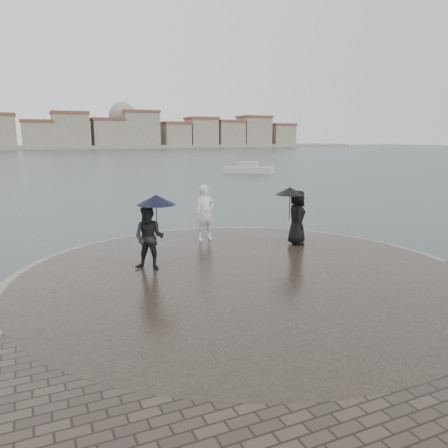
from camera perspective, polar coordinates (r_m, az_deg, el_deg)
name	(u,v)px	position (r m, az deg, el deg)	size (l,w,h in m)	color
ground	(324,338)	(9.22, 12.90, -14.26)	(400.00, 400.00, 0.00)	#2B3835
kerb_ring	(244,279)	(11.91, 2.62, -7.21)	(12.50, 12.50, 0.32)	gray
quay_tip	(244,278)	(11.90, 2.62, -7.12)	(11.90, 11.90, 0.36)	#2D261E
statue	(205,213)	(15.31, -2.45, 1.48)	(0.71, 0.47, 1.95)	silver
visitor_left	(151,228)	(12.03, -9.51, -0.55)	(1.35, 1.17, 2.04)	black
visitor_right	(296,212)	(14.87, 9.33, 1.57)	(1.20, 1.13, 1.95)	black
far_skyline	(17,133)	(167.26, -25.42, 10.72)	(260.00, 20.00, 37.00)	gray
boats	(118,177)	(41.65, -13.72, 6.01)	(35.31, 10.73, 1.50)	beige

